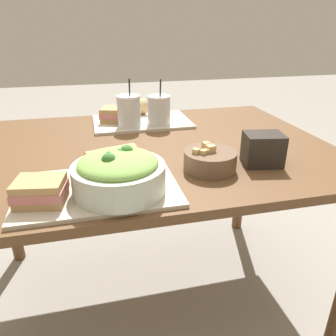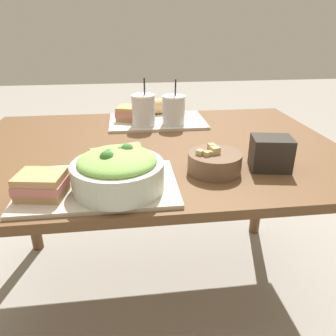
{
  "view_description": "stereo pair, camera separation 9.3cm",
  "coord_description": "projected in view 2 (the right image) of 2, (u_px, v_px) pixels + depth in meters",
  "views": [
    {
      "loc": [
        -0.19,
        -1.18,
        1.21
      ],
      "look_at": [
        0.01,
        -0.35,
        0.83
      ],
      "focal_mm": 35.0,
      "sensor_mm": 36.0,
      "label": 1
    },
    {
      "loc": [
        -0.1,
        -1.19,
        1.21
      ],
      "look_at": [
        0.01,
        -0.35,
        0.83
      ],
      "focal_mm": 35.0,
      "sensor_mm": 36.0,
      "label": 2
    }
  ],
  "objects": [
    {
      "name": "drink_cup_dark",
      "position": [
        143.0,
        111.0,
        1.45
      ],
      "size": [
        0.1,
        0.1,
        0.21
      ],
      "color": "silver",
      "rests_on": "tray_far"
    },
    {
      "name": "soup_bowl",
      "position": [
        214.0,
        162.0,
        1.03
      ],
      "size": [
        0.17,
        0.17,
        0.09
      ],
      "color": "brown",
      "rests_on": "dining_table"
    },
    {
      "name": "sandwich_far",
      "position": [
        132.0,
        113.0,
        1.54
      ],
      "size": [
        0.16,
        0.15,
        0.06
      ],
      "rotation": [
        0.0,
        0.0,
        -0.32
      ],
      "color": "tan",
      "rests_on": "tray_far"
    },
    {
      "name": "baguette_near",
      "position": [
        117.0,
        157.0,
        1.03
      ],
      "size": [
        0.17,
        0.12,
        0.08
      ],
      "rotation": [
        0.0,
        0.0,
        1.87
      ],
      "color": "tan",
      "rests_on": "tray_near"
    },
    {
      "name": "drink_cup_red",
      "position": [
        174.0,
        111.0,
        1.47
      ],
      "size": [
        0.1,
        0.1,
        0.2
      ],
      "color": "silver",
      "rests_on": "tray_far"
    },
    {
      "name": "tray_far",
      "position": [
        157.0,
        121.0,
        1.56
      ],
      "size": [
        0.45,
        0.3,
        0.01
      ],
      "color": "#BCB29E",
      "rests_on": "dining_table"
    },
    {
      "name": "chip_bag",
      "position": [
        271.0,
        153.0,
        1.05
      ],
      "size": [
        0.14,
        0.12,
        0.11
      ],
      "rotation": [
        0.0,
        0.0,
        -0.18
      ],
      "color": "#28231E",
      "rests_on": "dining_table"
    },
    {
      "name": "salad_bowl",
      "position": [
        118.0,
        170.0,
        0.9
      ],
      "size": [
        0.25,
        0.25,
        0.12
      ],
      "color": "beige",
      "rests_on": "tray_near"
    },
    {
      "name": "dining_table",
      "position": [
        155.0,
        167.0,
        1.31
      ],
      "size": [
        1.43,
        1.01,
        0.77
      ],
      "color": "brown",
      "rests_on": "ground_plane"
    },
    {
      "name": "sandwich_near",
      "position": [
        41.0,
        185.0,
        0.87
      ],
      "size": [
        0.14,
        0.12,
        0.06
      ],
      "rotation": [
        0.0,
        0.0,
        -0.17
      ],
      "color": "tan",
      "rests_on": "tray_near"
    },
    {
      "name": "baguette_far",
      "position": [
        151.0,
        107.0,
        1.63
      ],
      "size": [
        0.13,
        0.1,
        0.08
      ],
      "rotation": [
        0.0,
        0.0,
        1.84
      ],
      "color": "tan",
      "rests_on": "tray_far"
    },
    {
      "name": "tray_near",
      "position": [
        99.0,
        186.0,
        0.95
      ],
      "size": [
        0.45,
        0.3,
        0.01
      ],
      "color": "#BCB29E",
      "rests_on": "dining_table"
    },
    {
      "name": "ground_plane",
      "position": [
        157.0,
        295.0,
        1.59
      ],
      "size": [
        12.0,
        12.0,
        0.0
      ],
      "primitive_type": "plane",
      "color": "gray"
    }
  ]
}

